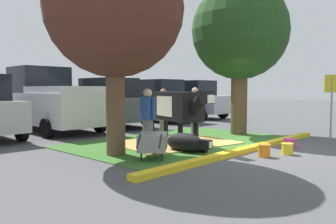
{
  "coord_description": "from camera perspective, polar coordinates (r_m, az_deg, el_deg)",
  "views": [
    {
      "loc": [
        -7.77,
        -4.31,
        1.57
      ],
      "look_at": [
        -0.62,
        2.38,
        0.9
      ],
      "focal_mm": 36.09,
      "sensor_mm": 36.0,
      "label": 1
    }
  ],
  "objects": [
    {
      "name": "bucket_pink",
      "position": [
        9.5,
        19.87,
        -4.98
      ],
      "size": [
        0.31,
        0.31,
        0.26
      ],
      "color": "#EA3893",
      "rests_on": "ground"
    },
    {
      "name": "bucket_orange",
      "position": [
        8.16,
        15.93,
        -6.22
      ],
      "size": [
        0.3,
        0.3,
        0.3
      ],
      "color": "orange",
      "rests_on": "ground"
    },
    {
      "name": "person_visitor_far",
      "position": [
        11.45,
        -0.79,
        0.27
      ],
      "size": [
        0.48,
        0.34,
        1.58
      ],
      "color": "slate",
      "rests_on": "ground"
    },
    {
      "name": "bucket_yellow",
      "position": [
        8.62,
        19.5,
        -5.83
      ],
      "size": [
        0.29,
        0.29,
        0.27
      ],
      "color": "yellow",
      "rests_on": "ground"
    },
    {
      "name": "hay_bedding",
      "position": [
        9.71,
        1.3,
        -5.24
      ],
      "size": [
        3.6,
        2.97,
        0.04
      ],
      "primitive_type": "cube",
      "rotation": [
        0.0,
        0.0,
        -0.19
      ],
      "color": "tan",
      "rests_on": "ground"
    },
    {
      "name": "wheelbarrow",
      "position": [
        7.56,
        -2.56,
        -5.1
      ],
      "size": [
        1.41,
        1.29,
        0.63
      ],
      "color": "gray",
      "rests_on": "ground"
    },
    {
      "name": "shade_tree_right",
      "position": [
        11.96,
        12.06,
        13.04
      ],
      "size": [
        3.27,
        3.27,
        5.17
      ],
      "color": "brown",
      "rests_on": "ground"
    },
    {
      "name": "shade_tree_left",
      "position": [
        8.19,
        -9.02,
        16.86
      ],
      "size": [
        3.22,
        3.22,
        5.05
      ],
      "color": "brown",
      "rests_on": "ground"
    },
    {
      "name": "parking_sign",
      "position": [
        11.9,
        25.95,
        2.83
      ],
      "size": [
        0.09,
        0.44,
        2.02
      ],
      "color": "#99999E",
      "rests_on": "ground"
    },
    {
      "name": "calf_lying",
      "position": [
        8.39,
        3.09,
        -5.22
      ],
      "size": [
        0.54,
        1.31,
        0.48
      ],
      "color": "black",
      "rests_on": "ground"
    },
    {
      "name": "pickup_truck_maroon",
      "position": [
        13.46,
        -19.38,
        1.76
      ],
      "size": [
        2.35,
        5.46,
        2.42
      ],
      "color": "silver",
      "rests_on": "ground"
    },
    {
      "name": "ground_plane",
      "position": [
        9.02,
        13.95,
        -6.23
      ],
      "size": [
        80.0,
        80.0,
        0.0
      ],
      "primitive_type": "plane",
      "color": "#4C4C4F"
    },
    {
      "name": "sedan_blue",
      "position": [
        16.53,
        -1.86,
        1.88
      ],
      "size": [
        2.13,
        4.45,
        2.02
      ],
      "color": "navy",
      "rests_on": "ground"
    },
    {
      "name": "person_visitor_near",
      "position": [
        11.12,
        4.58,
        0.3
      ],
      "size": [
        0.34,
        0.53,
        1.62
      ],
      "color": "slate",
      "rests_on": "ground"
    },
    {
      "name": "curb_yellow",
      "position": [
        8.77,
        13.34,
        -6.11
      ],
      "size": [
        7.7,
        0.24,
        0.12
      ],
      "primitive_type": "cube",
      "color": "yellow",
      "rests_on": "ground"
    },
    {
      "name": "grass_island",
      "position": [
        10.06,
        2.12,
        -5.0
      ],
      "size": [
        6.5,
        4.19,
        0.02
      ],
      "primitive_type": "cube",
      "color": "#386B28",
      "rests_on": "ground"
    },
    {
      "name": "hatchback_white",
      "position": [
        14.46,
        -9.96,
        1.54
      ],
      "size": [
        2.13,
        4.45,
        2.02
      ],
      "color": "#4C5156",
      "rests_on": "ground"
    },
    {
      "name": "sedan_red",
      "position": [
        18.46,
        4.05,
        2.09
      ],
      "size": [
        2.13,
        4.45,
        2.02
      ],
      "color": "#B7B7BC",
      "rests_on": "ground"
    },
    {
      "name": "cow_holstein",
      "position": [
        9.7,
        1.08,
        0.98
      ],
      "size": [
        1.41,
        3.05,
        1.53
      ],
      "color": "black",
      "rests_on": "ground"
    },
    {
      "name": "person_handler",
      "position": [
        8.37,
        -3.45,
        -1.07
      ],
      "size": [
        0.34,
        0.53,
        1.58
      ],
      "color": "slate",
      "rests_on": "ground"
    }
  ]
}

